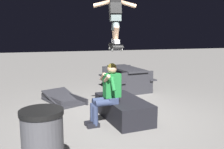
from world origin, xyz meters
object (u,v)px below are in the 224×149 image
object	(u,v)px
skater_airborne	(115,13)
picnic_table_back	(126,75)
person_sitting_on_ledge	(107,91)
skateboard	(115,47)
trash_bin	(43,146)
ledge_box_main	(123,109)
kicker_ramp	(64,100)

from	to	relation	value
skater_airborne	picnic_table_back	size ratio (longest dim) A/B	0.61
person_sitting_on_ledge	skateboard	bearing A→B (deg)	-80.25
picnic_table_back	trash_bin	world-z (taller)	trash_bin
ledge_box_main	person_sitting_on_ledge	distance (m)	0.68
person_sitting_on_ledge	skateboard	size ratio (longest dim) A/B	1.24
ledge_box_main	person_sitting_on_ledge	bearing A→B (deg)	117.92
person_sitting_on_ledge	skater_airborne	bearing A→B (deg)	-65.62
skater_airborne	kicker_ramp	world-z (taller)	skater_airborne
trash_bin	skater_airborne	bearing A→B (deg)	-39.46
person_sitting_on_ledge	picnic_table_back	bearing A→B (deg)	-26.58
person_sitting_on_ledge	trash_bin	size ratio (longest dim) A/B	1.33
skater_airborne	trash_bin	bearing A→B (deg)	140.54
person_sitting_on_ledge	ledge_box_main	bearing A→B (deg)	-62.08
skateboard	picnic_table_back	bearing A→B (deg)	-23.87
trash_bin	ledge_box_main	bearing A→B (deg)	-41.44
ledge_box_main	skateboard	bearing A→B (deg)	128.57
kicker_ramp	trash_bin	world-z (taller)	trash_bin
skateboard	picnic_table_back	distance (m)	3.34
skateboard	skater_airborne	world-z (taller)	skater_airborne
ledge_box_main	skateboard	xyz separation A→B (m)	(-0.19, 0.24, 1.40)
skateboard	trash_bin	size ratio (longest dim) A/B	1.07
ledge_box_main	skater_airborne	distance (m)	2.10
ledge_box_main	person_sitting_on_ledge	world-z (taller)	person_sitting_on_ledge
kicker_ramp	picnic_table_back	world-z (taller)	picnic_table_back
skater_airborne	skateboard	bearing A→B (deg)	169.56
skater_airborne	kicker_ramp	size ratio (longest dim) A/B	0.76
kicker_ramp	trash_bin	bearing A→B (deg)	170.65
picnic_table_back	trash_bin	bearing A→B (deg)	149.17
kicker_ramp	trash_bin	xyz separation A→B (m)	(-3.75, 0.62, 0.43)
ledge_box_main	kicker_ramp	bearing A→B (deg)	33.22
skateboard	kicker_ramp	distance (m)	2.65
ledge_box_main	skater_airborne	size ratio (longest dim) A/B	1.43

